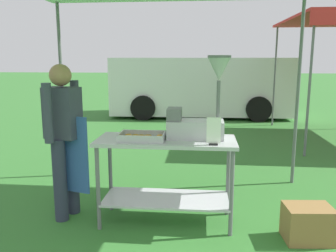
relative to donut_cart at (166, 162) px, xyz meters
name	(u,v)px	position (x,y,z in m)	size (l,w,h in m)	color
ground_plane	(185,131)	(-0.03, 4.68, -0.64)	(70.00, 70.00, 0.00)	#33702D
donut_cart	(166,162)	(0.00, 0.00, 0.00)	(1.38, 0.56, 0.88)	#B7B7BC
donut_tray	(142,138)	(-0.23, -0.06, 0.26)	(0.44, 0.28, 0.07)	#B7B7BC
donut_fryer	(200,112)	(0.33, 0.07, 0.50)	(0.61, 0.28, 0.82)	#B7B7BC
menu_sign	(214,133)	(0.46, -0.20, 0.35)	(0.13, 0.05, 0.26)	black
vendor	(64,134)	(-1.06, 0.03, 0.27)	(0.47, 0.53, 1.61)	#2D3347
supply_crate	(308,223)	(1.34, -0.26, -0.47)	(0.45, 0.34, 0.33)	olive
van_white	(200,86)	(0.27, 7.04, 0.24)	(5.07, 2.18, 1.69)	white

